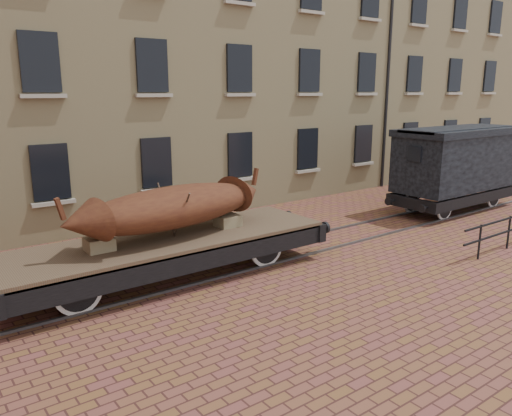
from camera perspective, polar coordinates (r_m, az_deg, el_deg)
ground at (r=15.32m, az=5.82°, el=-4.28°), size 90.00×90.00×0.00m
warehouse_cream at (r=24.53m, az=-5.00°, el=18.84°), size 40.00×10.19×14.00m
rail_track at (r=15.31m, az=5.82°, el=-4.17°), size 30.00×1.52×0.06m
flatcar_wagon at (r=12.54m, az=-9.88°, el=-4.28°), size 9.18×2.49×1.39m
iron_boat at (r=12.35m, az=-9.40°, el=0.14°), size 5.75×2.24×1.42m
goods_van at (r=20.86m, az=22.00°, el=5.23°), size 6.26×2.28×3.24m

